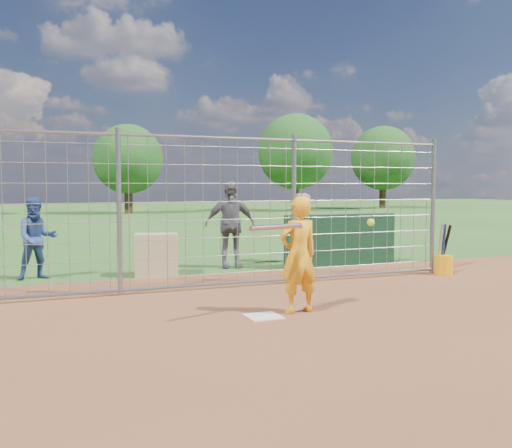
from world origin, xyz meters
name	(u,v)px	position (x,y,z in m)	size (l,w,h in m)	color
ground	(258,314)	(0.00, 0.00, 0.00)	(100.00, 100.00, 0.00)	#2D591E
infield_dirt	(392,387)	(0.00, -3.00, 0.01)	(18.00, 18.00, 0.00)	brown
home_plate	(264,317)	(0.00, -0.20, 0.01)	(0.43, 0.43, 0.02)	silver
dugout_wall	(341,240)	(3.40, 3.60, 0.55)	(2.60, 0.20, 1.10)	#11381E
batter	(298,255)	(0.53, -0.14, 0.79)	(0.57, 0.38, 1.57)	#FFA616
bystander_a	(37,238)	(-2.66, 4.12, 0.75)	(0.73, 0.57, 1.51)	navy
bystander_b	(230,225)	(1.10, 4.21, 0.90)	(1.06, 0.44, 1.81)	#56565B
bystander_c	(302,228)	(2.88, 4.43, 0.77)	(1.00, 0.57, 1.54)	brown
equipment_bin	(156,255)	(-0.55, 3.75, 0.40)	(0.80, 0.55, 0.80)	tan
equipment_in_play	(301,226)	(0.44, -0.39, 1.20)	(1.92, 0.33, 0.10)	silver
bucket_with_bats	(444,262)	(4.59, 1.76, 0.25)	(0.34, 0.37, 0.98)	#FFAB0D
backstop_fence	(212,213)	(0.00, 2.00, 1.26)	(9.08, 0.08, 2.60)	gray
tree_line	(130,152)	(3.13, 28.13, 3.71)	(44.66, 6.72, 6.48)	#3F2B19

